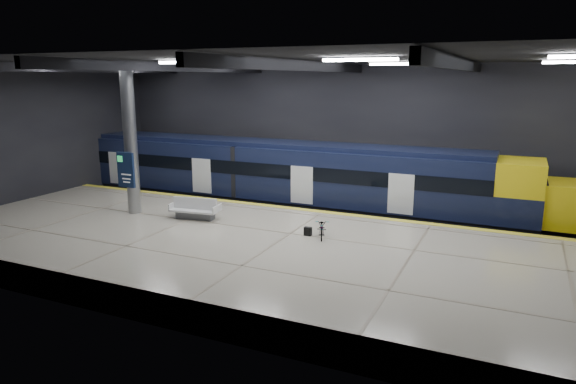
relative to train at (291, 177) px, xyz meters
The scene contains 10 objects.
ground 6.53m from the train, 62.53° to the right, with size 30.00×30.00×0.00m, color black.
room_shell 7.19m from the train, 62.53° to the right, with size 30.10×16.10×8.05m.
platform 8.62m from the train, 70.34° to the right, with size 30.00×11.00×1.10m, color #BDB5A0.
safety_strip 4.08m from the train, 43.87° to the right, with size 30.00×0.40×0.01m, color yellow.
rails 3.48m from the train, ahead, with size 30.00×1.52×0.16m.
train is the anchor object (origin of this frame).
bench 6.57m from the train, 107.10° to the right, with size 2.30×1.20×0.97m.
bicycle 7.75m from the train, 56.95° to the right, with size 0.52×1.48×0.78m, color #99999E.
pannier_bag 7.46m from the train, 60.84° to the right, with size 0.30×0.18×0.35m, color black.
info_column 8.65m from the train, 128.25° to the right, with size 0.90×0.78×6.90m.
Camera 1 is at (8.17, -19.24, 7.30)m, focal length 32.00 mm.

